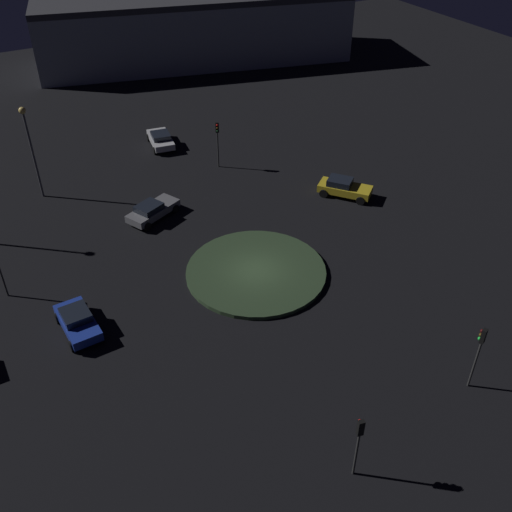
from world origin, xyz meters
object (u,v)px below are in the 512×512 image
at_px(car_yellow, 344,187).
at_px(car_silver, 161,139).
at_px(traffic_light_east, 217,136).
at_px(traffic_light_west, 359,437).
at_px(traffic_light_west_near, 480,347).
at_px(store_building, 194,27).
at_px(car_grey, 152,210).
at_px(streetlamp_northeast, 29,138).
at_px(car_blue, 77,321).

bearing_deg(car_yellow, car_silver, 172.42).
xyz_separation_m(car_yellow, traffic_light_east, (9.58, 6.96, 2.25)).
relative_size(traffic_light_west, traffic_light_west_near, 0.92).
xyz_separation_m(traffic_light_west_near, store_building, (58.58, -9.27, 1.08)).
distance_m(car_grey, streetlamp_northeast, 11.20).
bearing_deg(traffic_light_west_near, car_grey, -0.13).
xyz_separation_m(car_grey, car_blue, (-9.91, 8.47, 0.03)).
height_order(streetlamp_northeast, store_building, store_building).
height_order(traffic_light_west, store_building, store_building).
height_order(car_silver, traffic_light_west_near, traffic_light_west_near).
relative_size(car_grey, car_blue, 1.15).
bearing_deg(traffic_light_east, car_yellow, 52.19).
distance_m(car_blue, traffic_light_west_near, 23.15).
height_order(car_yellow, traffic_light_west, traffic_light_west).
relative_size(car_grey, car_silver, 1.06).
distance_m(traffic_light_west, store_building, 62.68).
relative_size(car_blue, car_yellow, 0.92).
height_order(traffic_light_west_near, store_building, store_building).
xyz_separation_m(car_blue, streetlamp_northeast, (17.47, -1.57, 4.50)).
bearing_deg(store_building, car_grey, 75.10).
relative_size(car_blue, traffic_light_east, 0.96).
height_order(car_yellow, traffic_light_west_near, traffic_light_west_near).
bearing_deg(store_building, traffic_light_west, 86.95).
xyz_separation_m(car_yellow, traffic_light_west_near, (-20.24, 5.90, 2.24)).
bearing_deg(car_blue, store_building, -35.35).
bearing_deg(streetlamp_northeast, store_building, -43.91).
bearing_deg(car_blue, car_grey, -44.25).
xyz_separation_m(traffic_light_east, traffic_light_west_near, (-29.82, -1.06, -0.01)).
relative_size(traffic_light_west, traffic_light_east, 0.92).
relative_size(car_blue, traffic_light_west, 1.04).
xyz_separation_m(streetlamp_northeast, store_building, (26.46, -25.48, -1.15)).
xyz_separation_m(car_grey, traffic_light_west, (-25.97, -0.48, 2.09)).
xyz_separation_m(car_grey, car_yellow, (-4.31, -15.21, 0.07)).
bearing_deg(streetlamp_northeast, car_blue, 174.86).
bearing_deg(traffic_light_west, car_silver, 4.63).
height_order(car_silver, car_yellow, car_yellow).
relative_size(car_silver, store_building, 0.11).
bearing_deg(car_grey, car_silver, 40.59).
height_order(car_grey, car_yellow, car_yellow).
height_order(car_blue, car_yellow, car_yellow).
xyz_separation_m(traffic_light_west, store_building, (59.99, -18.10, 1.29)).
bearing_deg(car_grey, traffic_light_west, -114.48).
height_order(traffic_light_west, traffic_light_west_near, traffic_light_west_near).
distance_m(traffic_light_west, traffic_light_east, 32.19).
distance_m(car_blue, store_building, 51.70).
height_order(car_grey, traffic_light_west_near, traffic_light_west_near).
height_order(car_silver, store_building, store_building).
bearing_deg(traffic_light_west, streetlamp_northeast, 24.18).
bearing_deg(traffic_light_west_near, streetlamp_northeast, 5.88).
bearing_deg(streetlamp_northeast, car_yellow, -118.24).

